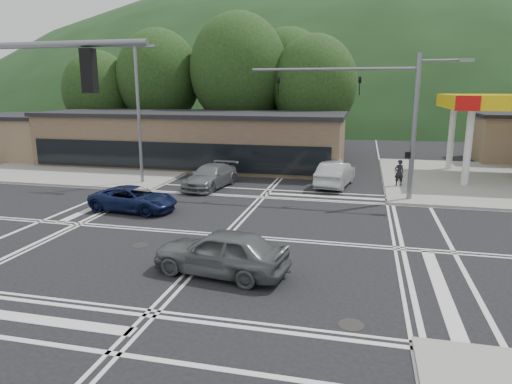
% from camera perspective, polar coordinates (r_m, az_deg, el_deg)
% --- Properties ---
extents(ground, '(120.00, 120.00, 0.00)m').
position_cam_1_polar(ground, '(19.77, -3.78, -5.44)').
color(ground, black).
rests_on(ground, ground).
extents(sidewalk_ne, '(16.00, 16.00, 0.15)m').
position_cam_1_polar(sidewalk_ne, '(34.79, 28.79, 1.15)').
color(sidewalk_ne, gray).
rests_on(sidewalk_ne, ground).
extents(sidewalk_nw, '(16.00, 16.00, 0.15)m').
position_cam_1_polar(sidewalk_nw, '(39.30, -18.48, 3.28)').
color(sidewalk_nw, gray).
rests_on(sidewalk_nw, ground).
extents(commercial_row, '(24.00, 8.00, 4.00)m').
position_cam_1_polar(commercial_row, '(37.70, -7.93, 6.40)').
color(commercial_row, brown).
rests_on(commercial_row, ground).
extents(commercial_nw, '(8.00, 7.00, 3.60)m').
position_cam_1_polar(commercial_nw, '(45.97, -26.98, 6.03)').
color(commercial_nw, '#846B4F').
rests_on(commercial_nw, ground).
extents(hill_north, '(252.00, 126.00, 140.00)m').
position_cam_1_polar(hill_north, '(108.24, 10.48, 9.45)').
color(hill_north, '#1C3317').
rests_on(hill_north, ground).
extents(tree_n_a, '(8.00, 8.00, 11.75)m').
position_cam_1_polar(tree_n_a, '(46.27, -12.07, 13.81)').
color(tree_n_a, '#382619').
rests_on(tree_n_a, ground).
extents(tree_n_b, '(9.00, 9.00, 12.98)m').
position_cam_1_polar(tree_n_b, '(43.51, -2.20, 15.01)').
color(tree_n_b, '#382619').
rests_on(tree_n_b, ground).
extents(tree_n_c, '(7.60, 7.60, 10.87)m').
position_cam_1_polar(tree_n_c, '(42.17, 7.28, 13.21)').
color(tree_n_c, '#382619').
rests_on(tree_n_c, ground).
extents(tree_n_d, '(6.80, 6.80, 9.76)m').
position_cam_1_polar(tree_n_d, '(48.25, -19.11, 11.80)').
color(tree_n_d, '#382619').
rests_on(tree_n_d, ground).
extents(tree_n_e, '(8.40, 8.40, 11.98)m').
position_cam_1_polar(tree_n_e, '(46.55, 4.07, 14.05)').
color(tree_n_e, '#382619').
rests_on(tree_n_e, ground).
extents(streetlight_nw, '(2.50, 0.25, 9.00)m').
position_cam_1_polar(streetlight_nw, '(30.37, -14.42, 10.33)').
color(streetlight_nw, slate).
rests_on(streetlight_nw, ground).
extents(signal_mast_ne, '(11.65, 0.30, 8.00)m').
position_cam_1_polar(signal_mast_ne, '(26.18, 16.56, 9.90)').
color(signal_mast_ne, slate).
rests_on(signal_mast_ne, ground).
extents(car_blue_west, '(4.68, 2.47, 1.25)m').
position_cam_1_polar(car_blue_west, '(24.27, -15.03, -0.83)').
color(car_blue_west, '#0D163C').
rests_on(car_blue_west, ground).
extents(car_grey_center, '(4.86, 2.51, 1.58)m').
position_cam_1_polar(car_grey_center, '(15.62, -4.40, -7.46)').
color(car_grey_center, '#595C5E').
rests_on(car_grey_center, ground).
extents(car_queue_a, '(2.41, 5.03, 1.59)m').
position_cam_1_polar(car_queue_a, '(29.68, 9.91, 2.22)').
color(car_queue_a, '#A2A5A8').
rests_on(car_queue_a, ground).
extents(car_queue_b, '(2.20, 4.70, 1.56)m').
position_cam_1_polar(car_queue_b, '(32.44, 9.65, 3.10)').
color(car_queue_b, '#BBBBB6').
rests_on(car_queue_b, ground).
extents(car_northbound, '(2.76, 5.22, 1.44)m').
position_cam_1_polar(car_northbound, '(29.02, -5.73, 1.95)').
color(car_northbound, slate).
rests_on(car_northbound, ground).
extents(pedestrian, '(0.70, 0.57, 1.66)m').
position_cam_1_polar(pedestrian, '(30.14, 17.45, 2.33)').
color(pedestrian, black).
rests_on(pedestrian, sidewalk_ne).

